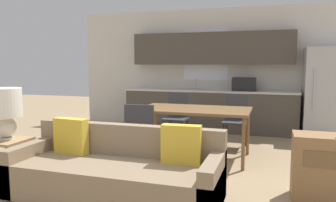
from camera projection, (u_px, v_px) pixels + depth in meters
The scene contains 10 objects.
wall_back at pixel (212, 69), 7.46m from camera, with size 6.40×0.07×2.70m.
kitchen_counter at pixel (210, 92), 7.23m from camera, with size 3.74×0.65×2.15m.
refrigerator at pixel (324, 93), 6.42m from camera, with size 0.76×0.75×1.79m.
dining_table at pixel (194, 112), 5.07m from camera, with size 1.70×0.95×0.78m.
couch at pixel (118, 173), 3.41m from camera, with size 2.17×0.80×0.86m.
side_table at pixel (8, 156), 3.79m from camera, with size 0.44×0.44×0.60m.
table_lamp at pixel (5, 108), 3.75m from camera, with size 0.38×0.38×0.59m.
dining_chair_far_right at pixel (236, 118), 5.75m from camera, with size 0.43×0.43×0.93m.
dining_chair_near_left at pixel (142, 134), 4.45m from camera, with size 0.47×0.47×0.93m.
dining_chair_far_left at pixel (177, 115), 6.08m from camera, with size 0.43×0.43×0.93m.
Camera 1 is at (1.33, -2.81, 1.46)m, focal length 35.00 mm.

